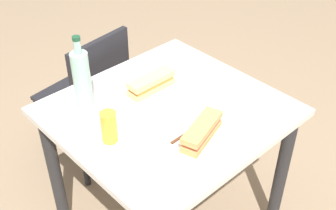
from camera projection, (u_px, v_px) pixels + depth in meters
The scene contains 11 objects.
dining_table at pixel (168, 132), 1.91m from camera, with size 0.91×0.86×0.74m.
chair_far at pixel (91, 94), 2.35m from camera, with size 0.45×0.45×0.85m.
plate_near at pixel (152, 91), 1.92m from camera, with size 0.26×0.26×0.01m, color silver.
baguette_sandwich_near at pixel (152, 83), 1.90m from camera, with size 0.23×0.07×0.07m.
knife_near at pixel (141, 85), 1.94m from camera, with size 0.18×0.04×0.01m.
plate_far at pixel (201, 140), 1.66m from camera, with size 0.26×0.26×0.01m, color silver.
baguette_sandwich_far at pixel (202, 131), 1.64m from camera, with size 0.24×0.14×0.07m.
knife_far at pixel (186, 134), 1.67m from camera, with size 0.18×0.01×0.01m.
water_bottle at pixel (82, 78), 1.78m from camera, with size 0.07×0.07×0.32m.
beer_glass at pixel (109, 127), 1.63m from camera, with size 0.06×0.06×0.13m, color gold.
olive_bowl at pixel (139, 186), 1.46m from camera, with size 0.10×0.10×0.03m, color silver.
Camera 1 is at (-0.99, -1.07, 1.85)m, focal length 46.37 mm.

